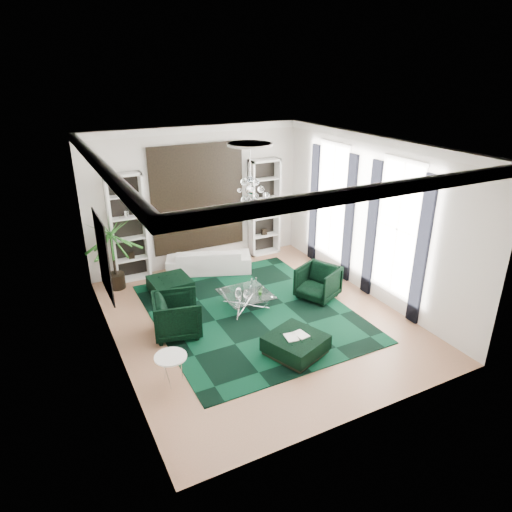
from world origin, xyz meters
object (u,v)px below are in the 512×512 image
sofa (209,260)px  palm (112,245)px  armchair_right (318,283)px  armchair_left (177,315)px  ottoman_front (296,345)px  side_table (172,370)px  coffee_table (246,300)px  ottoman_side (170,286)px

sofa → palm: (-2.45, 0.10, 0.84)m
sofa → armchair_right: 3.18m
armchair_left → ottoman_front: bearing=-121.7°
ottoman_front → palm: (-2.50, 4.50, 0.96)m
armchair_left → armchair_right: (3.50, 0.00, -0.03)m
sofa → armchair_right: size_ratio=2.53×
armchair_right → side_table: bearing=-94.8°
coffee_table → ottoman_side: bearing=133.0°
ottoman_front → palm: palm is taller
coffee_table → ottoman_side: 1.98m
ottoman_side → side_table: size_ratio=1.63×
sofa → side_table: (-2.35, -4.15, -0.05)m
armchair_right → palm: (-4.20, 2.75, 0.76)m
armchair_left → ottoman_front: size_ratio=0.97×
ottoman_front → sofa: bearing=90.7°
ottoman_side → ottoman_front: 3.82m
armchair_right → palm: bearing=-148.1°
sofa → armchair_left: armchair_left is taller
armchair_left → ottoman_side: size_ratio=1.03×
coffee_table → palm: bearing=135.6°
ottoman_front → armchair_right: bearing=45.8°
armchair_left → palm: size_ratio=0.41×
coffee_table → side_table: bearing=-141.8°
ottoman_side → palm: size_ratio=0.40×
sofa → side_table: 4.77m
sofa → armchair_right: armchair_right is taller
coffee_table → side_table: size_ratio=1.88×
ottoman_side → side_table: 3.45m
sofa → armchair_right: (1.75, -2.65, 0.08)m
ottoman_front → coffee_table: bearing=91.4°
armchair_right → ottoman_front: bearing=-69.1°
armchair_left → coffee_table: 1.80m
armchair_right → sofa: bearing=-171.5°
sofa → ottoman_front: size_ratio=2.26×
side_table → ottoman_front: bearing=-5.9°
armchair_left → armchair_right: size_ratio=1.08×
coffee_table → armchair_left: bearing=-168.7°
ottoman_front → palm: size_ratio=0.43×
side_table → palm: size_ratio=0.24×
armchair_right → side_table: armchair_right is taller
armchair_right → side_table: size_ratio=1.56×
armchair_right → ottoman_front: (-1.70, -1.75, -0.20)m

